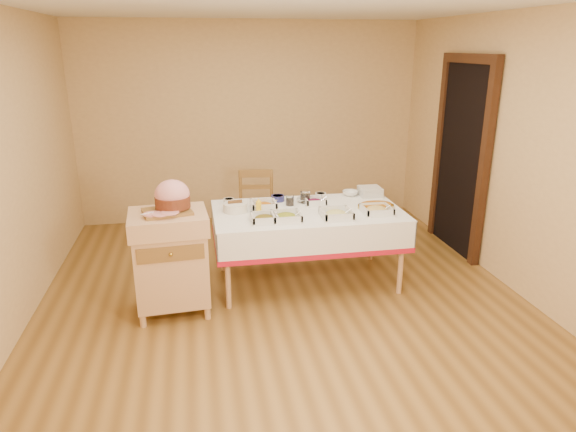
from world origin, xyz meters
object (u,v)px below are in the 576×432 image
object	(u,v)px
preserve_jar_left	(290,201)
brass_platter	(376,206)
bread_basket	(235,207)
ham_on_board	(172,198)
preserve_jar_right	(305,197)
plate_stack	(370,191)
butcher_cart	(171,257)
dining_table	(307,226)
dining_chair	(256,211)
mustard_bottle	(259,207)

from	to	relation	value
preserve_jar_left	brass_platter	size ratio (longest dim) A/B	0.30
brass_platter	bread_basket	bearing A→B (deg)	174.11
ham_on_board	preserve_jar_right	world-z (taller)	ham_on_board
plate_stack	butcher_cart	bearing A→B (deg)	-160.08
dining_table	butcher_cart	world-z (taller)	butcher_cart
bread_basket	plate_stack	bearing A→B (deg)	11.05
dining_table	preserve_jar_left	size ratio (longest dim) A/B	16.59
bread_basket	plate_stack	size ratio (longest dim) A/B	1.04
bread_basket	plate_stack	distance (m)	1.48
preserve_jar_right	bread_basket	world-z (taller)	preserve_jar_right
bread_basket	dining_chair	bearing A→B (deg)	70.35
mustard_bottle	bread_basket	world-z (taller)	mustard_bottle
ham_on_board	plate_stack	bearing A→B (deg)	19.47
dining_table	ham_on_board	size ratio (longest dim) A/B	4.35
bread_basket	brass_platter	xyz separation A→B (m)	(1.37, -0.14, -0.02)
bread_basket	mustard_bottle	bearing A→B (deg)	-32.81
bread_basket	brass_platter	size ratio (longest dim) A/B	0.64
butcher_cart	brass_platter	distance (m)	2.02
dining_table	plate_stack	bearing A→B (deg)	25.74
dining_chair	plate_stack	distance (m)	1.32
dining_chair	preserve_jar_right	distance (m)	0.88
dining_table	dining_chair	world-z (taller)	dining_chair
dining_chair	dining_table	bearing A→B (deg)	-67.46
ham_on_board	preserve_jar_right	distance (m)	1.44
preserve_jar_left	plate_stack	size ratio (longest dim) A/B	0.49
mustard_bottle	preserve_jar_left	bearing A→B (deg)	34.78
dining_chair	preserve_jar_left	world-z (taller)	dining_chair
preserve_jar_left	plate_stack	xyz separation A→B (m)	(0.90, 0.18, -0.00)
dining_table	dining_chair	size ratio (longest dim) A/B	1.96
ham_on_board	mustard_bottle	distance (m)	0.86
butcher_cart	bread_basket	bearing A→B (deg)	37.24
mustard_bottle	plate_stack	distance (m)	1.31
dining_table	preserve_jar_left	xyz separation A→B (m)	(-0.14, 0.18, 0.21)
butcher_cart	preserve_jar_right	size ratio (longest dim) A/B	7.07
dining_table	bread_basket	xyz separation A→B (m)	(-0.69, 0.08, 0.21)
preserve_jar_right	preserve_jar_left	bearing A→B (deg)	-161.74
preserve_jar_left	plate_stack	bearing A→B (deg)	11.37
ham_on_board	brass_platter	distance (m)	1.98
dining_table	mustard_bottle	world-z (taller)	mustard_bottle
preserve_jar_right	dining_table	bearing A→B (deg)	-96.42
preserve_jar_left	bread_basket	distance (m)	0.56
mustard_bottle	brass_platter	world-z (taller)	mustard_bottle
dining_table	mustard_bottle	size ratio (longest dim) A/B	11.35
preserve_jar_left	plate_stack	world-z (taller)	preserve_jar_left
dining_chair	preserve_jar_left	xyz separation A→B (m)	(0.25, -0.75, 0.33)
dining_chair	brass_platter	world-z (taller)	dining_chair
ham_on_board	mustard_bottle	world-z (taller)	ham_on_board
dining_table	plate_stack	xyz separation A→B (m)	(0.76, 0.37, 0.21)
dining_table	butcher_cart	bearing A→B (deg)	-163.68
ham_on_board	preserve_jar_left	world-z (taller)	ham_on_board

